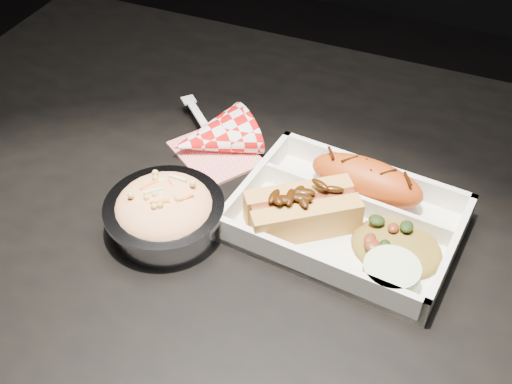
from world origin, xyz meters
TOP-DOWN VIEW (x-y plane):
  - dining_table at (0.00, 0.00)m, footprint 1.20×0.80m
  - food_tray at (0.07, 0.01)m, footprint 0.27×0.21m
  - fried_pastry at (0.07, 0.06)m, footprint 0.15×0.07m
  - hotdog at (0.02, -0.02)m, footprint 0.14×0.12m
  - fried_rice_mound at (0.13, -0.01)m, footprint 0.11×0.10m
  - cupcake_liner at (0.14, -0.06)m, footprint 0.06×0.06m
  - foil_coleslaw_cup at (-0.12, -0.08)m, footprint 0.14×0.14m
  - napkin_fork at (-0.14, 0.08)m, footprint 0.16×0.15m

SIDE VIEW (x-z plane):
  - dining_table at x=0.00m, z-range 0.28..1.03m
  - food_tray at x=0.07m, z-range 0.74..0.78m
  - napkin_fork at x=-0.14m, z-range 0.72..0.82m
  - cupcake_liner at x=0.14m, z-range 0.76..0.79m
  - fried_rice_mound at x=0.13m, z-range 0.76..0.79m
  - foil_coleslaw_cup at x=-0.12m, z-range 0.75..0.81m
  - fried_pastry at x=0.07m, z-range 0.76..0.81m
  - hotdog at x=0.02m, z-range 0.75..0.81m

